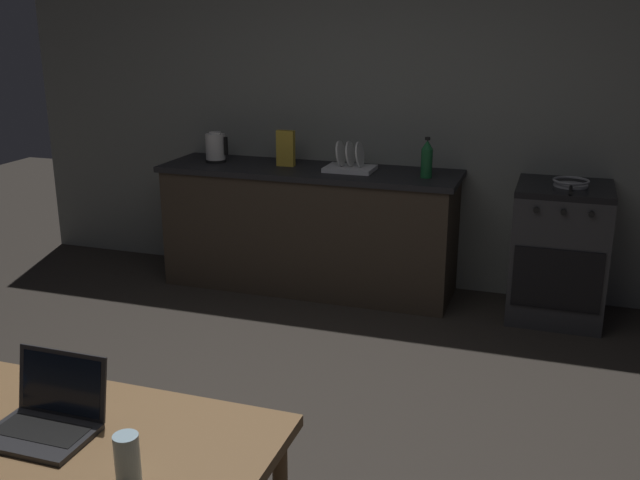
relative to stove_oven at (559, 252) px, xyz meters
name	(u,v)px	position (x,y,z in m)	size (l,w,h in m)	color
ground_plane	(232,473)	(-1.30, -2.33, -0.45)	(12.00, 12.00, 0.00)	#2D2823
back_wall	(425,101)	(-1.00, 0.35, 0.92)	(6.40, 0.10, 2.74)	gray
kitchen_counter	(309,228)	(-1.75, 0.00, 0.00)	(2.16, 0.64, 0.90)	#382D23
stove_oven	(559,252)	(0.00, 0.00, 0.00)	(0.60, 0.62, 0.90)	#2D2D30
dining_table	(44,463)	(-1.44, -3.30, 0.20)	(1.38, 0.82, 0.71)	brown
laptop	(46,418)	(-1.47, -3.24, 0.31)	(0.32, 0.26, 0.22)	#232326
electric_kettle	(216,148)	(-2.49, 0.00, 0.56)	(0.17, 0.15, 0.23)	black
bottle	(427,159)	(-0.90, -0.05, 0.58)	(0.08, 0.08, 0.27)	#19592D
frying_pan	(571,183)	(0.03, -0.03, 0.48)	(0.23, 0.40, 0.05)	gray
drinking_glass	(127,459)	(-1.09, -3.38, 0.34)	(0.07, 0.07, 0.14)	#99B7C6
cereal_box	(286,148)	(-1.94, 0.02, 0.58)	(0.13, 0.05, 0.26)	gold
dish_rack	(350,164)	(-1.45, 0.00, 0.50)	(0.34, 0.26, 0.21)	silver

